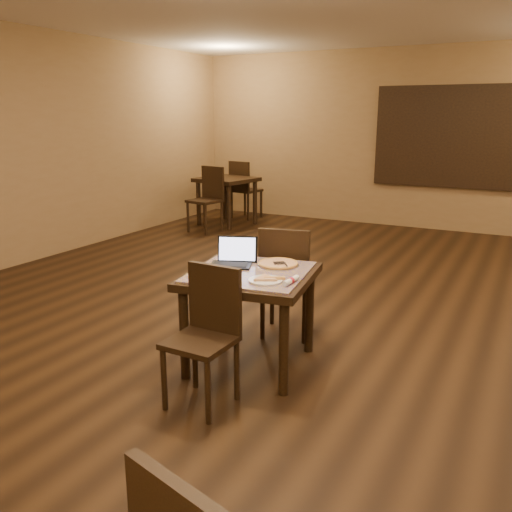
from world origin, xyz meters
The scene contains 16 objects.
ground centered at (0.00, 0.00, 0.00)m, with size 10.00×10.00×0.00m, color black.
wall_back centered at (0.00, 5.00, 1.50)m, with size 8.00×0.02×3.00m, color olive.
mural centered at (0.50, 4.96, 1.55)m, with size 2.34×0.05×1.64m.
tiled_table centered at (0.06, -1.03, 0.66)m, with size 1.05×1.05×0.76m.
chair_main_near centered at (0.07, -1.64, 0.53)m, with size 0.42×0.42×0.94m.
chair_main_far centered at (0.08, -0.41, 0.56)m, with size 0.52×0.52×0.99m.
laptop centered at (-0.14, -0.93, 0.82)m, with size 0.38×0.35×0.22m.
plate centered at (0.28, -1.21, 0.77)m, with size 0.24×0.24×0.01m, color white.
pizza_slice centered at (0.28, -1.21, 0.79)m, with size 0.19×0.19×0.02m, color beige, non-canonical shape.
pizza_pan centered at (0.18, -0.79, 0.77)m, with size 0.33×0.33×0.01m, color silver.
pizza_whole centered at (0.18, -0.79, 0.78)m, with size 0.31×0.31×0.02m.
spatula centered at (0.20, -0.81, 0.79)m, with size 0.09×0.21×0.01m, color silver.
napkin_roll centered at (0.46, -1.17, 0.78)m, with size 0.05×0.19×0.04m.
other_table_b centered at (-2.96, 3.71, 0.69)m, with size 1.03×1.03×0.83m.
other_table_b_chair_near centered at (-2.94, 3.09, 0.61)m, with size 0.54×0.54×1.07m.
other_table_b_chair_far centered at (-2.97, 4.34, 0.61)m, with size 0.54×0.54×1.07m.
Camera 1 is at (1.93, -4.49, 1.91)m, focal length 38.00 mm.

